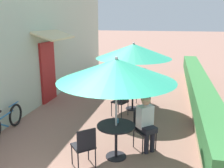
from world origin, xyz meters
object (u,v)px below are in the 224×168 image
seated_patron_near_left (146,121)px  patio_table_mid (133,93)px  bicycle_second (5,122)px  cafe_chair_mid_left (142,88)px  patio_umbrella_near (116,70)px  seated_patron_mid_left (145,84)px  cafe_chair_near_right (85,145)px  cafe_chair_near_left (143,126)px  coffee_cup_near (117,121)px  cafe_chair_mid_right (122,100)px  patio_umbrella_mid (134,51)px  coffee_cup_mid (134,86)px  patio_table_near (116,134)px

seated_patron_near_left → patio_table_mid: seated_patron_near_left is taller
bicycle_second → cafe_chair_mid_left: bearing=42.1°
patio_table_mid → patio_umbrella_near: bearing=-87.7°
patio_table_mid → seated_patron_mid_left: 0.76m
seated_patron_near_left → cafe_chair_near_right: size_ratio=1.44×
cafe_chair_mid_left → bicycle_second: cafe_chair_mid_left is taller
cafe_chair_near_left → cafe_chair_mid_left: 3.20m
patio_umbrella_near → bicycle_second: 3.43m
coffee_cup_near → cafe_chair_mid_left: (0.10, 3.60, -0.26)m
cafe_chair_near_right → cafe_chair_mid_left: size_ratio=1.00×
cafe_chair_mid_right → bicycle_second: bearing=147.0°
seated_patron_near_left → cafe_chair_mid_left: bearing=-123.3°
patio_table_mid → cafe_chair_near_left: bearing=-75.8°
patio_umbrella_mid → coffee_cup_mid: (0.03, -0.05, -1.12)m
patio_umbrella_near → coffee_cup_near: size_ratio=26.28×
patio_table_mid → cafe_chair_near_right: bearing=-96.1°
patio_table_mid → coffee_cup_mid: 0.25m
patio_umbrella_mid → patio_umbrella_near: bearing=-87.7°
cafe_chair_near_right → patio_table_mid: cafe_chair_near_right is taller
seated_patron_mid_left → cafe_chair_mid_right: (-0.52, -1.39, -0.17)m
seated_patron_near_left → patio_umbrella_mid: size_ratio=0.53×
seated_patron_near_left → cafe_chair_mid_left: 3.30m
patio_table_near → seated_patron_mid_left: 3.69m
patio_umbrella_near → seated_patron_mid_left: size_ratio=1.89×
cafe_chair_mid_right → bicycle_second: cafe_chair_mid_right is taller
cafe_chair_near_right → patio_table_mid: bearing=42.1°
coffee_cup_mid → patio_table_mid: bearing=121.7°
cafe_chair_near_left → bicycle_second: bearing=-39.9°
coffee_cup_near → patio_umbrella_mid: patio_umbrella_mid is taller
cafe_chair_near_left → patio_umbrella_mid: size_ratio=0.37×
cafe_chair_near_right → coffee_cup_mid: size_ratio=9.67×
patio_table_near → seated_patron_near_left: 0.76m
coffee_cup_near → patio_umbrella_mid: size_ratio=0.04×
patio_table_mid → cafe_chair_mid_right: cafe_chair_mid_right is taller
patio_umbrella_near → seated_patron_near_left: (0.58, 0.47, -1.22)m
cafe_chair_near_right → patio_table_mid: size_ratio=1.08×
patio_umbrella_mid → cafe_chair_mid_right: patio_umbrella_mid is taller
cafe_chair_near_left → seated_patron_near_left: seated_patron_near_left is taller
cafe_chair_near_right → patio_umbrella_mid: bearing=42.1°
seated_patron_mid_left → coffee_cup_mid: seated_patron_mid_left is taller
patio_umbrella_mid → cafe_chair_mid_right: size_ratio=2.72×
patio_table_mid → cafe_chair_mid_right: bearing=-106.4°
seated_patron_near_left → cafe_chair_mid_right: size_ratio=1.44×
coffee_cup_near → patio_table_near: bearing=-85.6°
patio_umbrella_mid → seated_patron_mid_left: (0.31, 0.67, -1.22)m
bicycle_second → patio_table_near: bearing=-12.8°
patio_table_mid → coffee_cup_near: bearing=-87.8°
cafe_chair_near_right → bicycle_second: (-2.51, 0.99, -0.19)m
patio_umbrella_mid → patio_table_mid: bearing=180.0°
cafe_chair_mid_left → cafe_chair_mid_right: same height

